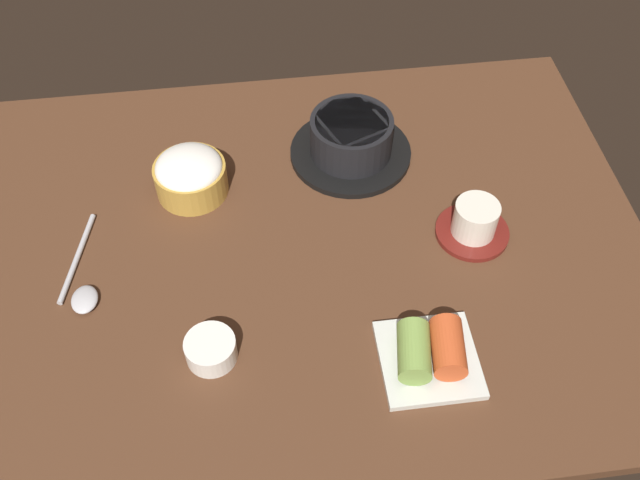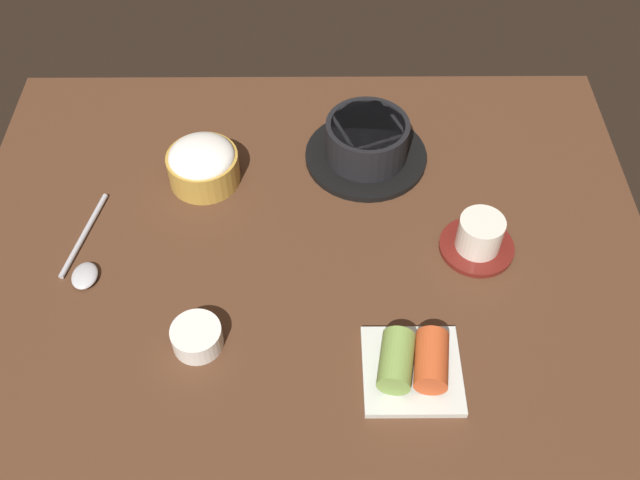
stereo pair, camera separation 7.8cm
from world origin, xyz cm
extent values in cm
cube|color=#4C2D1C|center=(0.00, 0.00, 1.00)|extent=(100.00, 76.00, 2.00)
cylinder|color=black|center=(9.45, 17.32, 2.50)|extent=(19.39, 19.39, 1.00)
cylinder|color=black|center=(9.45, 17.32, 6.14)|extent=(13.00, 13.00, 6.26)
cylinder|color=#D15619|center=(9.45, 17.32, 8.97)|extent=(11.44, 11.44, 0.60)
cylinder|color=#B78C38|center=(-15.83, 12.76, 4.51)|extent=(10.95, 10.95, 5.02)
ellipsoid|color=white|center=(-15.83, 12.76, 7.02)|extent=(10.08, 10.08, 3.83)
cylinder|color=maroon|center=(24.54, -1.26, 2.40)|extent=(10.75, 10.75, 0.80)
cylinder|color=silver|center=(24.54, -1.26, 5.38)|extent=(6.41, 6.41, 5.17)
cylinder|color=#C6D18C|center=(24.54, -1.26, 7.67)|extent=(5.45, 5.45, 0.40)
cube|color=silver|center=(13.48, -21.25, 2.50)|extent=(12.43, 12.43, 1.00)
cylinder|color=#7A9E47|center=(11.31, -21.25, 5.10)|extent=(5.44, 8.07, 4.21)
cylinder|color=#C64C23|center=(15.66, -21.25, 5.10)|extent=(5.20, 7.97, 4.21)
cylinder|color=white|center=(-13.93, -16.89, 3.65)|extent=(6.60, 6.60, 3.30)
cylinder|color=brown|center=(-13.93, -16.89, 5.00)|extent=(5.41, 5.41, 0.50)
cylinder|color=#B7B7BC|center=(-32.41, 1.35, 2.40)|extent=(4.19, 15.57, 0.80)
ellipsoid|color=#B7B7BC|center=(-30.71, -6.35, 2.72)|extent=(3.60, 4.68, 1.26)
camera|label=1|loc=(-6.12, -64.68, 83.06)|focal=40.23mm
camera|label=2|loc=(1.64, -65.20, 83.06)|focal=40.23mm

